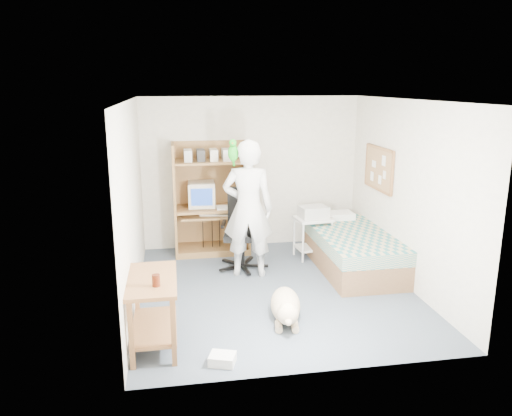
# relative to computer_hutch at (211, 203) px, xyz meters

# --- Properties ---
(floor) EXTENTS (4.00, 4.00, 0.00)m
(floor) POSITION_rel_computer_hutch_xyz_m (0.70, -1.74, -0.82)
(floor) COLOR #424E59
(floor) RESTS_ON ground
(wall_back) EXTENTS (3.60, 0.02, 2.50)m
(wall_back) POSITION_rel_computer_hutch_xyz_m (0.70, 0.26, 0.43)
(wall_back) COLOR beige
(wall_back) RESTS_ON floor
(wall_right) EXTENTS (0.02, 4.00, 2.50)m
(wall_right) POSITION_rel_computer_hutch_xyz_m (2.50, -1.74, 0.43)
(wall_right) COLOR beige
(wall_right) RESTS_ON floor
(wall_left) EXTENTS (0.02, 4.00, 2.50)m
(wall_left) POSITION_rel_computer_hutch_xyz_m (-1.10, -1.74, 0.43)
(wall_left) COLOR beige
(wall_left) RESTS_ON floor
(ceiling) EXTENTS (3.60, 4.00, 0.02)m
(ceiling) POSITION_rel_computer_hutch_xyz_m (0.70, -1.74, 1.68)
(ceiling) COLOR white
(ceiling) RESTS_ON wall_back
(computer_hutch) EXTENTS (1.20, 0.63, 1.80)m
(computer_hutch) POSITION_rel_computer_hutch_xyz_m (0.00, 0.00, 0.00)
(computer_hutch) COLOR brown
(computer_hutch) RESTS_ON floor
(bed) EXTENTS (1.02, 2.02, 0.66)m
(bed) POSITION_rel_computer_hutch_xyz_m (2.00, -1.12, -0.53)
(bed) COLOR brown
(bed) RESTS_ON floor
(side_desk) EXTENTS (0.50, 1.00, 0.75)m
(side_desk) POSITION_rel_computer_hutch_xyz_m (-0.85, -2.94, -0.33)
(side_desk) COLOR brown
(side_desk) RESTS_ON floor
(corkboard) EXTENTS (0.04, 0.94, 0.66)m
(corkboard) POSITION_rel_computer_hutch_xyz_m (2.47, -0.84, 0.63)
(corkboard) COLOR #976D43
(corkboard) RESTS_ON wall_right
(office_chair) EXTENTS (0.67, 0.67, 1.18)m
(office_chair) POSITION_rel_computer_hutch_xyz_m (0.40, -0.81, -0.40)
(office_chair) COLOR black
(office_chair) RESTS_ON floor
(person) EXTENTS (0.80, 0.60, 1.96)m
(person) POSITION_rel_computer_hutch_xyz_m (0.43, -1.12, 0.16)
(person) COLOR silver
(person) RESTS_ON floor
(parrot) EXTENTS (0.14, 0.25, 0.40)m
(parrot) POSITION_rel_computer_hutch_xyz_m (0.23, -1.10, 0.97)
(parrot) COLOR #189816
(parrot) RESTS_ON person
(dog) EXTENTS (0.46, 1.08, 0.41)m
(dog) POSITION_rel_computer_hutch_xyz_m (0.64, -2.62, -0.64)
(dog) COLOR #CEB38A
(dog) RESTS_ON floor
(printer_cart) EXTENTS (0.60, 0.50, 0.65)m
(printer_cart) POSITION_rel_computer_hutch_xyz_m (1.55, -0.56, -0.39)
(printer_cart) COLOR silver
(printer_cart) RESTS_ON floor
(printer) EXTENTS (0.46, 0.37, 0.18)m
(printer) POSITION_rel_computer_hutch_xyz_m (1.55, -0.56, -0.08)
(printer) COLOR #B3B3AE
(printer) RESTS_ON printer_cart
(crt_monitor) EXTENTS (0.44, 0.46, 0.40)m
(crt_monitor) POSITION_rel_computer_hutch_xyz_m (-0.15, 0.01, 0.15)
(crt_monitor) COLOR beige
(crt_monitor) RESTS_ON computer_hutch
(keyboard) EXTENTS (0.47, 0.23, 0.03)m
(keyboard) POSITION_rel_computer_hutch_xyz_m (0.03, -0.16, -0.15)
(keyboard) COLOR beige
(keyboard) RESTS_ON computer_hutch
(pencil_cup) EXTENTS (0.08, 0.08, 0.12)m
(pencil_cup) POSITION_rel_computer_hutch_xyz_m (0.35, -0.09, -0.00)
(pencil_cup) COLOR yellow
(pencil_cup) RESTS_ON computer_hutch
(drink_glass) EXTENTS (0.08, 0.08, 0.12)m
(drink_glass) POSITION_rel_computer_hutch_xyz_m (-0.80, -3.15, -0.01)
(drink_glass) COLOR #44180A
(drink_glass) RESTS_ON side_desk
(floor_box_a) EXTENTS (0.30, 0.27, 0.10)m
(floor_box_a) POSITION_rel_computer_hutch_xyz_m (-0.18, -3.44, -0.77)
(floor_box_a) COLOR white
(floor_box_a) RESTS_ON floor
(floor_box_b) EXTENTS (0.21, 0.24, 0.08)m
(floor_box_b) POSITION_rel_computer_hutch_xyz_m (-0.80, -2.68, -0.78)
(floor_box_b) COLOR beige
(floor_box_b) RESTS_ON floor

